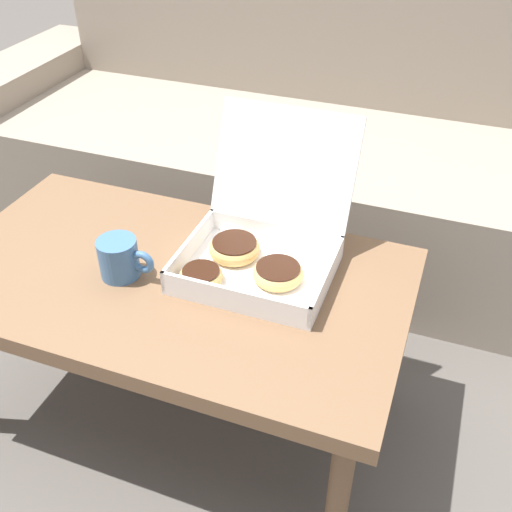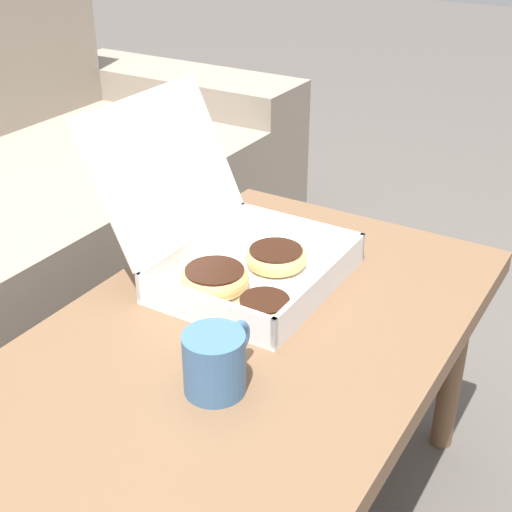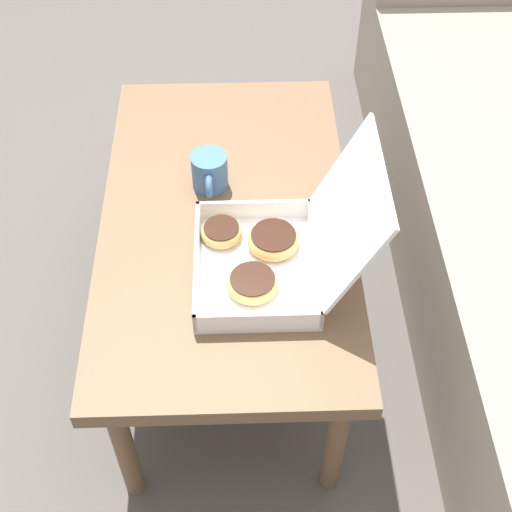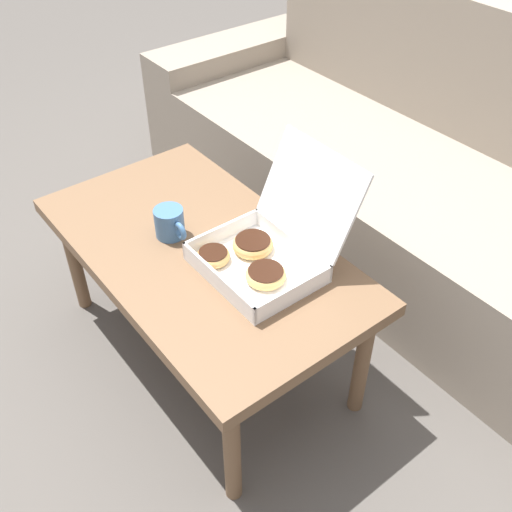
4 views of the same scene
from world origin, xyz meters
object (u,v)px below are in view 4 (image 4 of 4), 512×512
Objects in this scene: couch at (416,178)px; coffee_table at (202,259)px; pastry_box at (263,247)px; coffee_mug at (170,223)px.

couch reaches higher than coffee_table.
coffee_table is at bearing -148.34° from pastry_box.
coffee_table is at bearing 21.26° from coffee_mug.
couch is 6.51× the size of pastry_box.
coffee_mug is at bearing -152.01° from pastry_box.
coffee_table is 2.78× the size of pastry_box.
pastry_box is at bearing -79.45° from couch.
couch reaches higher than pastry_box.
coffee_table is 0.14m from coffee_mug.
couch reaches higher than coffee_mug.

